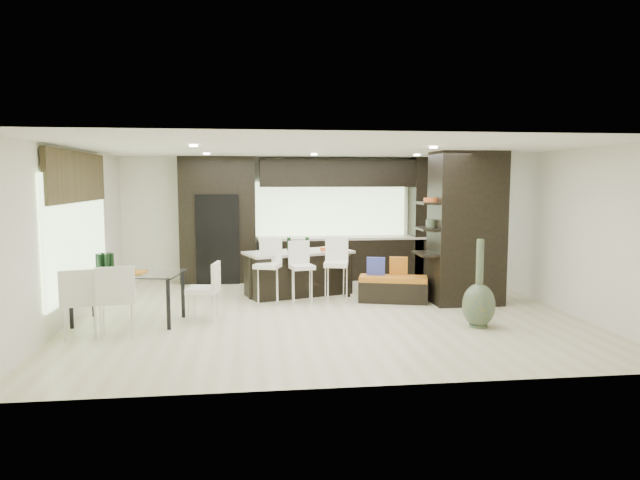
{
  "coord_description": "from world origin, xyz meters",
  "views": [
    {
      "loc": [
        -1.23,
        -9.29,
        2.2
      ],
      "look_at": [
        0.0,
        0.6,
        1.15
      ],
      "focal_mm": 32.0,
      "sensor_mm": 36.0,
      "label": 1
    }
  ],
  "objects": [
    {
      "name": "back_wall",
      "position": [
        0.0,
        3.5,
        1.35
      ],
      "size": [
        8.0,
        0.02,
        2.7
      ],
      "primitive_type": "cube",
      "color": "white",
      "rests_on": "ground"
    },
    {
      "name": "ceiling",
      "position": [
        0.0,
        0.0,
        2.7
      ],
      "size": [
        8.0,
        7.0,
        0.02
      ],
      "primitive_type": "cube",
      "color": "white",
      "rests_on": "ground"
    },
    {
      "name": "window_left",
      "position": [
        -3.96,
        0.2,
        1.35
      ],
      "size": [
        0.04,
        3.2,
        1.9
      ],
      "primitive_type": "cube",
      "color": "#B2D199",
      "rests_on": "left_wall"
    },
    {
      "name": "stool_mid",
      "position": [
        -0.3,
        0.79,
        0.45
      ],
      "size": [
        0.47,
        0.47,
        0.89
      ],
      "primitive_type": "cube",
      "rotation": [
        0.0,
        0.0,
        0.23
      ],
      "color": "white",
      "rests_on": "ground"
    },
    {
      "name": "stool_left",
      "position": [
        -0.92,
        0.78,
        0.47
      ],
      "size": [
        0.54,
        0.54,
        0.94
      ],
      "primitive_type": "cube",
      "rotation": [
        0.0,
        0.0,
        -0.36
      ],
      "color": "white",
      "rests_on": "ground"
    },
    {
      "name": "partition_column",
      "position": [
        2.6,
        0.4,
        1.35
      ],
      "size": [
        1.2,
        0.8,
        2.7
      ],
      "primitive_type": "cube",
      "color": "black",
      "rests_on": "ground"
    },
    {
      "name": "stool_right",
      "position": [
        0.31,
        0.78,
        0.47
      ],
      "size": [
        0.5,
        0.5,
        0.95
      ],
      "primitive_type": "cube",
      "rotation": [
        0.0,
        0.0,
        -0.22
      ],
      "color": "white",
      "rests_on": "ground"
    },
    {
      "name": "ground",
      "position": [
        0.0,
        0.0,
        0.0
      ],
      "size": [
        8.0,
        8.0,
        0.0
      ],
      "primitive_type": "plane",
      "color": "beige",
      "rests_on": "ground"
    },
    {
      "name": "back_cabinetry",
      "position": [
        0.5,
        3.17,
        1.35
      ],
      "size": [
        6.8,
        0.68,
        2.7
      ],
      "primitive_type": "cube",
      "color": "black",
      "rests_on": "ground"
    },
    {
      "name": "kitchen_island",
      "position": [
        -0.3,
        1.52,
        0.42
      ],
      "size": [
        2.18,
        1.45,
        0.84
      ],
      "primitive_type": "cube",
      "rotation": [
        0.0,
        0.0,
        0.32
      ],
      "color": "black",
      "rests_on": "ground"
    },
    {
      "name": "chair_end",
      "position": [
        -1.97,
        -0.35,
        0.43
      ],
      "size": [
        0.53,
        0.53,
        0.85
      ],
      "primitive_type": "cube",
      "rotation": [
        0.0,
        0.0,
        1.41
      ],
      "color": "white",
      "rests_on": "ground"
    },
    {
      "name": "bench",
      "position": [
        1.34,
        0.63,
        0.24
      ],
      "size": [
        1.31,
        0.79,
        0.47
      ],
      "primitive_type": "cube",
      "rotation": [
        0.0,
        0.0,
        -0.28
      ],
      "color": "black",
      "rests_on": "ground"
    },
    {
      "name": "ceiling_spots",
      "position": [
        0.0,
        0.25,
        2.68
      ],
      "size": [
        4.0,
        3.0,
        0.02
      ],
      "primitive_type": "cube",
      "color": "white",
      "rests_on": "ceiling"
    },
    {
      "name": "right_wall",
      "position": [
        4.0,
        0.0,
        1.35
      ],
      "size": [
        0.02,
        7.0,
        2.7
      ],
      "primitive_type": "cube",
      "color": "white",
      "rests_on": "ground"
    },
    {
      "name": "chair_far",
      "position": [
        -3.6,
        -1.13,
        0.46
      ],
      "size": [
        0.6,
        0.6,
        0.92
      ],
      "primitive_type": "cube",
      "rotation": [
        0.0,
        0.0,
        0.25
      ],
      "color": "white",
      "rests_on": "ground"
    },
    {
      "name": "window_back",
      "position": [
        0.6,
        3.46,
        1.55
      ],
      "size": [
        3.4,
        0.04,
        1.2
      ],
      "primitive_type": "cube",
      "color": "#B2D199",
      "rests_on": "back_wall"
    },
    {
      "name": "dining_table",
      "position": [
        -3.09,
        -0.35,
        0.39
      ],
      "size": [
        1.75,
        1.17,
        0.78
      ],
      "primitive_type": "cube",
      "rotation": [
        0.0,
        0.0,
        -0.17
      ],
      "color": "white",
      "rests_on": "ground"
    },
    {
      "name": "floor_vase",
      "position": [
        2.17,
        -1.26,
        0.66
      ],
      "size": [
        0.62,
        0.62,
        1.33
      ],
      "primitive_type": null,
      "rotation": [
        0.0,
        0.0,
        0.34
      ],
      "color": "#44523A",
      "rests_on": "ground"
    },
    {
      "name": "left_wall",
      "position": [
        -4.0,
        0.0,
        1.35
      ],
      "size": [
        0.02,
        7.0,
        2.7
      ],
      "primitive_type": "cube",
      "color": "white",
      "rests_on": "ground"
    },
    {
      "name": "chair_near",
      "position": [
        -3.09,
        -1.14,
        0.48
      ],
      "size": [
        0.59,
        0.59,
        0.95
      ],
      "primitive_type": "cube",
      "rotation": [
        0.0,
        0.0,
        0.16
      ],
      "color": "white",
      "rests_on": "ground"
    },
    {
      "name": "stone_accent",
      "position": [
        -3.93,
        0.2,
        2.25
      ],
      "size": [
        0.08,
        3.0,
        0.8
      ],
      "primitive_type": "cube",
      "color": "brown",
      "rests_on": "left_wall"
    },
    {
      "name": "refrigerator",
      "position": [
        -1.9,
        3.12,
        0.95
      ],
      "size": [
        0.9,
        0.68,
        1.9
      ],
      "primitive_type": "cube",
      "color": "black",
      "rests_on": "ground"
    }
  ]
}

